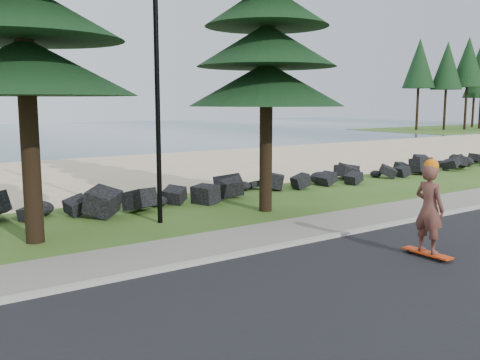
% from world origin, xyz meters
% --- Properties ---
extents(ground, '(160.00, 160.00, 0.00)m').
position_xyz_m(ground, '(0.00, 0.00, 0.00)').
color(ground, '#32551A').
rests_on(ground, ground).
extents(road, '(160.00, 7.00, 0.02)m').
position_xyz_m(road, '(0.00, -4.50, 0.01)').
color(road, black).
rests_on(road, ground).
extents(kerb, '(160.00, 0.20, 0.10)m').
position_xyz_m(kerb, '(0.00, -0.90, 0.05)').
color(kerb, '#AEAB9D').
rests_on(kerb, ground).
extents(sidewalk, '(160.00, 2.00, 0.08)m').
position_xyz_m(sidewalk, '(0.00, 0.20, 0.04)').
color(sidewalk, gray).
rests_on(sidewalk, ground).
extents(beach_sand, '(160.00, 15.00, 0.01)m').
position_xyz_m(beach_sand, '(0.00, 14.50, 0.01)').
color(beach_sand, '#CCAD88').
rests_on(beach_sand, ground).
extents(seawall_boulders, '(60.00, 2.40, 1.10)m').
position_xyz_m(seawall_boulders, '(0.00, 5.60, 0.00)').
color(seawall_boulders, black).
rests_on(seawall_boulders, ground).
extents(headland, '(35.00, 14.00, 0.04)m').
position_xyz_m(headland, '(60.00, 30.00, 0.02)').
color(headland, '#32551A').
rests_on(headland, ground).
extents(lamp_post, '(0.25, 0.14, 8.14)m').
position_xyz_m(lamp_post, '(0.00, 3.20, 4.13)').
color(lamp_post, black).
rests_on(lamp_post, ground).
extents(skateboarder, '(0.49, 1.18, 2.19)m').
position_xyz_m(skateboarder, '(3.27, -3.36, 1.10)').
color(skateboarder, red).
rests_on(skateboarder, ground).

